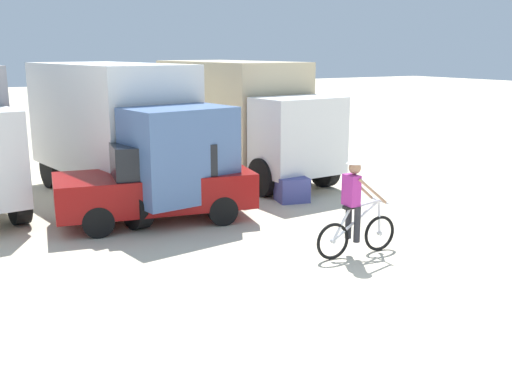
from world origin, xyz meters
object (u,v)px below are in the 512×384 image
at_px(box_truck_tan_camper, 240,112).
at_px(supply_crate, 292,189).
at_px(box_truck_white_box, 120,124).
at_px(sedan_parked, 157,182).
at_px(cyclist_orange_shirt, 355,211).

relative_size(box_truck_tan_camper, supply_crate, 9.25).
height_order(box_truck_white_box, supply_crate, box_truck_white_box).
bearing_deg(sedan_parked, supply_crate, 0.29).
bearing_deg(cyclist_orange_shirt, box_truck_tan_camper, 76.91).
bearing_deg(sedan_parked, box_truck_white_box, 89.05).
xyz_separation_m(box_truck_white_box, cyclist_orange_shirt, (2.24, -6.48, -1.03)).
relative_size(box_truck_white_box, supply_crate, 9.41).
relative_size(sedan_parked, cyclist_orange_shirt, 2.45).
relative_size(box_truck_tan_camper, sedan_parked, 1.55).
bearing_deg(box_truck_white_box, cyclist_orange_shirt, -70.94).
height_order(sedan_parked, cyclist_orange_shirt, cyclist_orange_shirt).
distance_m(box_truck_tan_camper, sedan_parked, 5.51).
distance_m(box_truck_tan_camper, cyclist_orange_shirt, 7.84).
bearing_deg(box_truck_tan_camper, supply_crate, -97.87).
bearing_deg(box_truck_white_box, sedan_parked, -90.95).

